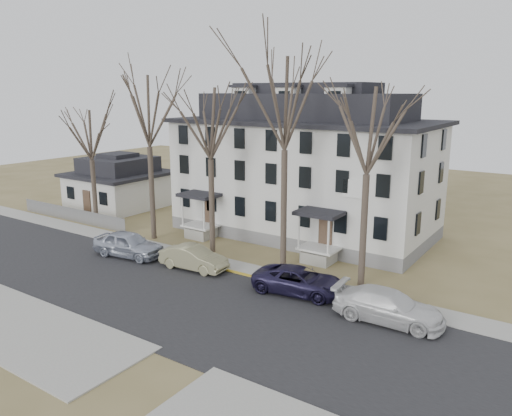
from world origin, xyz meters
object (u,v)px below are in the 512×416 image
Objects in this scene: car_white at (388,307)px; boarding_house at (304,168)px; small_house at (120,184)px; tree_bungalow at (90,132)px; car_tan at (194,258)px; tree_far_left at (148,106)px; tree_center at (285,97)px; car_navy at (299,281)px; car_silver at (129,245)px; tree_mid_left at (210,118)px; tree_mid_right at (369,125)px; bicycle_left at (193,230)px.

boarding_house is at bearing 40.79° from car_white.
boarding_house is 3.72× the size of car_white.
boarding_house is 20.34m from small_house.
tree_bungalow is 16.55m from car_tan.
small_house is at bearing 69.24° from car_white.
tree_center is (12.00, 0.00, 0.74)m from tree_far_left.
tree_far_left reaches higher than car_navy.
car_navy is at bearing 80.29° from car_white.
small_house is at bearing 150.61° from tree_far_left.
car_navy is (13.19, 1.01, -0.14)m from car_silver.
tree_mid_left is at bearing 72.00° from car_white.
tree_mid_right reaches higher than tree_bungalow.
car_silver is 1.13× the size of car_tan.
car_tan is at bearing -141.81° from tree_center.
tree_mid_left reaches higher than small_house.
boarding_house is at bearing 27.01° from tree_bungalow.
car_tan reaches higher than bicycle_left.
boarding_house is 12.51m from tree_mid_right.
tree_center is 3.16× the size of car_tan.
car_tan is (-1.63, -11.80, -4.61)m from boarding_house.
tree_mid_right is 7.04× the size of bicycle_left.
car_white is (5.50, -0.64, 0.06)m from car_navy.
car_tan is at bearing -160.22° from tree_mid_right.
small_house is 1.61× the size of car_navy.
tree_mid_left reaches higher than bicycle_left.
car_white is (11.56, -12.05, -4.57)m from boarding_house.
tree_bungalow is 23.48m from car_navy.
car_navy is (22.06, -3.25, -7.37)m from tree_bungalow.
tree_bungalow is 2.32× the size of car_tan.
car_tan is at bearing -97.88° from boarding_house.
car_tan is at bearing -26.32° from tree_far_left.
car_tan is 13.20m from car_white.
car_silver is at bearing -134.10° from tree_mid_left.
tree_center is 2.63× the size of car_white.
tree_far_left is 2.46× the size of car_white.
tree_far_left reaches higher than bicycle_left.
bicycle_left is at bearing -10.14° from car_silver.
tree_mid_left is 13.08m from car_navy.
boarding_house is at bearing 42.18° from tree_far_left.
small_house is 20.89m from car_tan.
car_navy is 5.54m from car_white.
boarding_house is 18.17m from tree_bungalow.
bicycle_left is at bearing -16.50° from small_house.
tree_mid_right is at bearing 35.15° from car_white.
tree_mid_left is (17.00, -6.20, 7.35)m from small_house.
tree_mid_right is at bearing 0.00° from tree_mid_left.
tree_mid_right is 18.40m from car_silver.
car_tan is (18.37, -9.84, -1.48)m from small_house.
boarding_house is at bearing -21.12° from bicycle_left.
car_silver is at bearing -153.96° from bicycle_left.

